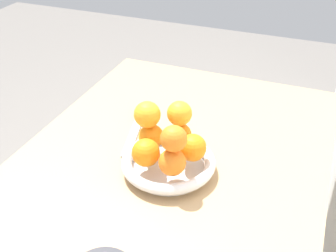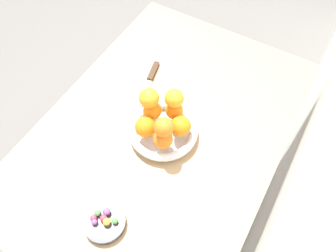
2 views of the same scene
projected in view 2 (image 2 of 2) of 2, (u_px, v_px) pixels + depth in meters
name	position (u px, v px, depth m)	size (l,w,h in m)	color
ground_plane	(165.00, 204.00, 1.72)	(6.00, 6.00, 0.00)	slate
dining_table	(163.00, 142.00, 1.17)	(1.10, 0.76, 0.74)	tan
fruit_bowl	(163.00, 131.00, 1.07)	(0.23, 0.23, 0.04)	silver
candy_dish	(105.00, 222.00, 0.92)	(0.12, 0.12, 0.02)	#333338
orange_0	(174.00, 110.00, 1.05)	(0.06, 0.06, 0.06)	orange
orange_1	(152.00, 110.00, 1.05)	(0.06, 0.06, 0.06)	orange
orange_2	(145.00, 127.00, 1.01)	(0.07, 0.07, 0.07)	orange
orange_3	(163.00, 139.00, 0.99)	(0.06, 0.06, 0.06)	orange
orange_4	(180.00, 127.00, 1.01)	(0.07, 0.07, 0.07)	orange
orange_5	(164.00, 127.00, 0.94)	(0.06, 0.06, 0.06)	orange
orange_6	(149.00, 98.00, 1.00)	(0.06, 0.06, 0.06)	orange
orange_7	(174.00, 98.00, 1.00)	(0.06, 0.06, 0.06)	orange
candy_ball_0	(98.00, 213.00, 0.91)	(0.02, 0.02, 0.02)	#4C9947
candy_ball_1	(107.00, 212.00, 0.91)	(0.02, 0.02, 0.02)	#8C4C99
candy_ball_2	(107.00, 222.00, 0.90)	(0.02, 0.02, 0.02)	gold
candy_ball_3	(103.00, 218.00, 0.90)	(0.02, 0.02, 0.02)	#C6384C
candy_ball_4	(94.00, 222.00, 0.90)	(0.02, 0.02, 0.02)	#8C4C99
candy_ball_5	(94.00, 218.00, 0.90)	(0.02, 0.02, 0.02)	#C6384C
candy_ball_6	(115.00, 221.00, 0.90)	(0.02, 0.02, 0.02)	#4C9947
knife	(148.00, 84.00, 1.19)	(0.26, 0.08, 0.01)	#3F2819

